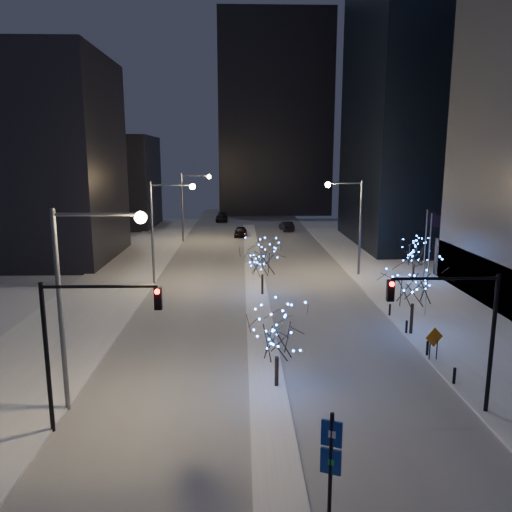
{
  "coord_description": "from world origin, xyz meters",
  "views": [
    {
      "loc": [
        -1.35,
        -21.03,
        12.27
      ],
      "look_at": [
        -0.27,
        15.71,
        5.0
      ],
      "focal_mm": 35.0,
      "sensor_mm": 36.0,
      "label": 1
    }
  ],
  "objects_px": {
    "holiday_tree_plaza_near": "(414,284)",
    "holiday_tree_plaza_far": "(415,252)",
    "street_lamp_east": "(352,215)",
    "holiday_tree_median_near": "(277,334)",
    "street_lamp_w_mid": "(163,219)",
    "traffic_signal_east": "(462,321)",
    "car_far": "(222,218)",
    "street_lamp_w_far": "(189,198)",
    "car_near": "(241,232)",
    "street_lamp_w_near": "(81,282)",
    "traffic_signal_west": "(81,332)",
    "wayfinding_sign": "(331,455)",
    "car_mid": "(287,226)",
    "construction_sign": "(434,340)",
    "holiday_tree_median_far": "(262,259)"
  },
  "relations": [
    {
      "from": "street_lamp_w_far",
      "to": "street_lamp_east",
      "type": "distance_m",
      "value": 29.08
    },
    {
      "from": "holiday_tree_plaza_near",
      "to": "holiday_tree_plaza_far",
      "type": "relative_size",
      "value": 1.22
    },
    {
      "from": "traffic_signal_east",
      "to": "car_far",
      "type": "xyz_separation_m",
      "value": [
        -14.11,
        74.83,
        -3.96
      ]
    },
    {
      "from": "traffic_signal_east",
      "to": "holiday_tree_median_far",
      "type": "relative_size",
      "value": 1.44
    },
    {
      "from": "car_near",
      "to": "holiday_tree_median_near",
      "type": "bearing_deg",
      "value": -84.73
    },
    {
      "from": "holiday_tree_median_far",
      "to": "wayfinding_sign",
      "type": "bearing_deg",
      "value": -87.77
    },
    {
      "from": "street_lamp_east",
      "to": "car_far",
      "type": "distance_m",
      "value": 48.62
    },
    {
      "from": "car_mid",
      "to": "construction_sign",
      "type": "bearing_deg",
      "value": 85.6
    },
    {
      "from": "car_far",
      "to": "holiday_tree_median_far",
      "type": "distance_m",
      "value": 53.69
    },
    {
      "from": "car_near",
      "to": "car_mid",
      "type": "height_order",
      "value": "car_mid"
    },
    {
      "from": "traffic_signal_west",
      "to": "wayfinding_sign",
      "type": "height_order",
      "value": "traffic_signal_west"
    },
    {
      "from": "car_far",
      "to": "construction_sign",
      "type": "bearing_deg",
      "value": -77.26
    },
    {
      "from": "street_lamp_w_far",
      "to": "holiday_tree_plaza_near",
      "type": "bearing_deg",
      "value": -64.12
    },
    {
      "from": "traffic_signal_east",
      "to": "wayfinding_sign",
      "type": "bearing_deg",
      "value": -136.34
    },
    {
      "from": "holiday_tree_median_near",
      "to": "construction_sign",
      "type": "distance_m",
      "value": 10.47
    },
    {
      "from": "wayfinding_sign",
      "to": "construction_sign",
      "type": "bearing_deg",
      "value": 79.37
    },
    {
      "from": "car_near",
      "to": "holiday_tree_plaza_far",
      "type": "xyz_separation_m",
      "value": [
        17.54,
        -29.21,
        2.16
      ]
    },
    {
      "from": "street_lamp_w_mid",
      "to": "holiday_tree_plaza_near",
      "type": "distance_m",
      "value": 24.75
    },
    {
      "from": "holiday_tree_plaza_near",
      "to": "holiday_tree_plaza_far",
      "type": "bearing_deg",
      "value": 70.59
    },
    {
      "from": "car_mid",
      "to": "construction_sign",
      "type": "height_order",
      "value": "construction_sign"
    },
    {
      "from": "traffic_signal_west",
      "to": "holiday_tree_median_near",
      "type": "relative_size",
      "value": 1.54
    },
    {
      "from": "street_lamp_w_mid",
      "to": "holiday_tree_median_near",
      "type": "height_order",
      "value": "street_lamp_w_mid"
    },
    {
      "from": "street_lamp_w_near",
      "to": "traffic_signal_west",
      "type": "distance_m",
      "value": 2.7
    },
    {
      "from": "wayfinding_sign",
      "to": "traffic_signal_west",
      "type": "bearing_deg",
      "value": 171.67
    },
    {
      "from": "street_lamp_east",
      "to": "holiday_tree_median_near",
      "type": "height_order",
      "value": "street_lamp_east"
    },
    {
      "from": "wayfinding_sign",
      "to": "holiday_tree_plaza_near",
      "type": "bearing_deg",
      "value": 86.13
    },
    {
      "from": "car_mid",
      "to": "car_far",
      "type": "height_order",
      "value": "car_far"
    },
    {
      "from": "street_lamp_w_mid",
      "to": "traffic_signal_west",
      "type": "xyz_separation_m",
      "value": [
        0.5,
        -27.0,
        -1.74
      ]
    },
    {
      "from": "street_lamp_w_mid",
      "to": "car_near",
      "type": "xyz_separation_m",
      "value": [
        7.44,
        29.87,
        -5.72
      ]
    },
    {
      "from": "traffic_signal_east",
      "to": "holiday_tree_plaza_near",
      "type": "bearing_deg",
      "value": 81.88
    },
    {
      "from": "holiday_tree_plaza_near",
      "to": "holiday_tree_plaza_far",
      "type": "distance_m",
      "value": 16.68
    },
    {
      "from": "street_lamp_w_near",
      "to": "holiday_tree_median_far",
      "type": "relative_size",
      "value": 2.05
    },
    {
      "from": "street_lamp_w_far",
      "to": "holiday_tree_plaza_near",
      "type": "relative_size",
      "value": 1.88
    },
    {
      "from": "car_far",
      "to": "holiday_tree_median_near",
      "type": "xyz_separation_m",
      "value": [
        5.67,
        -71.77,
        2.3
      ]
    },
    {
      "from": "street_lamp_w_near",
      "to": "street_lamp_w_far",
      "type": "bearing_deg",
      "value": 90.0
    },
    {
      "from": "car_mid",
      "to": "wayfinding_sign",
      "type": "height_order",
      "value": "wayfinding_sign"
    },
    {
      "from": "car_mid",
      "to": "holiday_tree_median_near",
      "type": "bearing_deg",
      "value": 75.88
    },
    {
      "from": "holiday_tree_median_near",
      "to": "wayfinding_sign",
      "type": "height_order",
      "value": "holiday_tree_median_near"
    },
    {
      "from": "traffic_signal_west",
      "to": "street_lamp_w_mid",
      "type": "bearing_deg",
      "value": 91.06
    },
    {
      "from": "street_lamp_w_mid",
      "to": "traffic_signal_east",
      "type": "bearing_deg",
      "value": -55.49
    },
    {
      "from": "street_lamp_w_near",
      "to": "street_lamp_w_far",
      "type": "xyz_separation_m",
      "value": [
        0.0,
        50.0,
        0.0
      ]
    },
    {
      "from": "street_lamp_w_mid",
      "to": "street_lamp_w_far",
      "type": "relative_size",
      "value": 1.0
    },
    {
      "from": "street_lamp_w_near",
      "to": "car_mid",
      "type": "distance_m",
      "value": 63.18
    },
    {
      "from": "street_lamp_w_mid",
      "to": "wayfinding_sign",
      "type": "relative_size",
      "value": 2.5
    },
    {
      "from": "car_near",
      "to": "holiday_tree_plaza_far",
      "type": "relative_size",
      "value": 1.06
    },
    {
      "from": "street_lamp_east",
      "to": "wayfinding_sign",
      "type": "xyz_separation_m",
      "value": [
        -8.47,
        -36.0,
        -4.0
      ]
    },
    {
      "from": "traffic_signal_west",
      "to": "holiday_tree_median_far",
      "type": "bearing_deg",
      "value": 68.33
    },
    {
      "from": "street_lamp_w_far",
      "to": "car_near",
      "type": "xyz_separation_m",
      "value": [
        7.44,
        4.87,
        -5.72
      ]
    },
    {
      "from": "street_lamp_w_far",
      "to": "car_near",
      "type": "distance_m",
      "value": 10.57
    },
    {
      "from": "car_near",
      "to": "holiday_tree_plaza_near",
      "type": "height_order",
      "value": "holiday_tree_plaza_near"
    }
  ]
}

